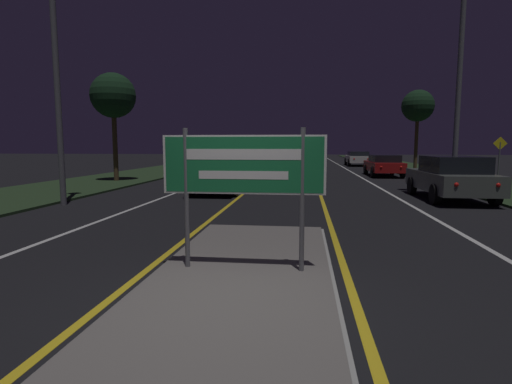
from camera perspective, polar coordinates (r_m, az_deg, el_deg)
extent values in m
plane|color=black|center=(4.87, -3.89, -16.01)|extent=(160.00, 160.00, 0.00)
cube|color=#999993|center=(5.92, -1.78, -11.55)|extent=(2.59, 6.35, 0.05)
cube|color=#66605B|center=(5.91, -1.78, -11.32)|extent=(2.47, 6.23, 0.10)
cube|color=#23381E|center=(26.58, -16.07, 2.45)|extent=(5.00, 100.00, 0.08)
cube|color=#23381E|center=(25.96, 26.34, 1.93)|extent=(5.00, 100.00, 0.08)
cube|color=gold|center=(29.56, 2.34, 3.04)|extent=(0.12, 70.00, 0.01)
cube|color=gold|center=(29.48, 8.11, 2.97)|extent=(0.12, 70.00, 0.01)
cube|color=silver|center=(29.90, -2.86, 3.08)|extent=(0.12, 70.00, 0.01)
cube|color=silver|center=(29.66, 13.37, 2.87)|extent=(0.12, 70.00, 0.01)
cube|color=silver|center=(30.55, -8.42, 3.09)|extent=(0.10, 70.00, 0.01)
cube|color=silver|center=(30.15, 19.05, 2.75)|extent=(0.10, 70.00, 0.01)
cylinder|color=#56565B|center=(5.86, -9.90, -0.93)|extent=(0.07, 0.07, 2.02)
cylinder|color=#56565B|center=(5.61, 6.63, -1.21)|extent=(0.07, 0.07, 2.02)
cube|color=#19703D|center=(5.63, -1.84, 3.93)|extent=(2.31, 0.04, 0.83)
cube|color=white|center=(5.61, -1.87, 3.92)|extent=(2.31, 0.00, 0.83)
cube|color=#19703D|center=(5.61, -1.87, 3.91)|extent=(2.24, 0.01, 0.78)
cube|color=white|center=(5.60, -1.88, 5.40)|extent=(1.62, 0.01, 0.15)
cube|color=white|center=(5.61, -1.87, 2.43)|extent=(1.27, 0.01, 0.12)
cylinder|color=#56565B|center=(14.12, -26.72, 16.72)|extent=(0.18, 0.18, 9.01)
cylinder|color=#56565B|center=(16.27, 27.10, 15.29)|extent=(0.18, 0.18, 9.03)
cube|color=#4C514C|center=(15.43, 25.93, 1.44)|extent=(1.87, 4.48, 0.64)
cube|color=black|center=(15.14, 26.37, 3.57)|extent=(1.64, 2.33, 0.54)
sphere|color=red|center=(13.15, 26.69, 0.95)|extent=(0.14, 0.14, 0.14)
sphere|color=red|center=(13.58, 31.29, 0.85)|extent=(0.14, 0.14, 0.14)
cylinder|color=black|center=(16.53, 21.38, 0.84)|extent=(0.22, 0.66, 0.66)
cylinder|color=black|center=(17.06, 27.21, 0.73)|extent=(0.22, 0.66, 0.66)
cylinder|color=black|center=(13.87, 24.23, -0.32)|extent=(0.22, 0.66, 0.66)
cylinder|color=black|center=(14.51, 30.99, -0.40)|extent=(0.22, 0.66, 0.66)
cube|color=maroon|center=(25.76, 17.73, 3.52)|extent=(1.75, 4.46, 0.56)
cube|color=black|center=(25.48, 17.88, 4.59)|extent=(1.54, 2.32, 0.43)
sphere|color=red|center=(23.49, 17.44, 3.42)|extent=(0.14, 0.14, 0.14)
sphere|color=red|center=(23.71, 20.02, 3.36)|extent=(0.14, 0.14, 0.14)
cylinder|color=black|center=(27.00, 15.42, 3.13)|extent=(0.22, 0.64, 0.64)
cylinder|color=black|center=(27.30, 18.89, 3.05)|extent=(0.22, 0.64, 0.64)
cylinder|color=black|center=(24.27, 16.38, 2.73)|extent=(0.22, 0.64, 0.64)
cylinder|color=black|center=(24.60, 20.21, 2.64)|extent=(0.22, 0.64, 0.64)
cube|color=silver|center=(38.20, 14.28, 4.61)|extent=(1.88, 4.76, 0.58)
cube|color=black|center=(37.91, 14.36, 5.33)|extent=(1.65, 2.48, 0.40)
sphere|color=red|center=(35.79, 13.84, 4.61)|extent=(0.14, 0.14, 0.14)
sphere|color=red|center=(35.95, 15.69, 4.56)|extent=(0.14, 0.14, 0.14)
cylinder|color=black|center=(39.58, 12.71, 4.30)|extent=(0.22, 0.69, 0.69)
cylinder|color=black|center=(39.80, 15.29, 4.24)|extent=(0.22, 0.69, 0.69)
cylinder|color=black|center=(36.64, 13.17, 4.11)|extent=(0.22, 0.69, 0.69)
cylinder|color=black|center=(36.88, 15.95, 4.04)|extent=(0.22, 0.69, 0.69)
cube|color=black|center=(16.00, -5.25, 2.24)|extent=(1.74, 4.10, 0.64)
cube|color=black|center=(16.21, -5.09, 4.39)|extent=(1.53, 2.13, 0.54)
sphere|color=white|center=(14.16, -9.11, 1.93)|extent=(0.14, 0.14, 0.14)
sphere|color=white|center=(13.91, -4.84, 1.91)|extent=(0.14, 0.14, 0.14)
cylinder|color=black|center=(15.01, -9.35, 0.66)|extent=(0.22, 0.65, 0.65)
cylinder|color=black|center=(14.63, -3.11, 0.58)|extent=(0.22, 0.65, 0.65)
cylinder|color=black|center=(17.45, -7.02, 1.53)|extent=(0.22, 0.65, 0.65)
cylinder|color=black|center=(17.13, -1.64, 1.48)|extent=(0.22, 0.65, 0.65)
cube|color=black|center=(27.80, -7.26, 4.03)|extent=(1.86, 4.71, 0.59)
cube|color=black|center=(28.05, -7.13, 5.21)|extent=(1.63, 2.45, 0.54)
sphere|color=white|center=(25.70, -9.78, 3.94)|extent=(0.14, 0.14, 0.14)
sphere|color=white|center=(25.40, -7.28, 3.95)|extent=(0.14, 0.14, 0.14)
cylinder|color=black|center=(26.65, -9.87, 3.23)|extent=(0.22, 0.64, 0.64)
cylinder|color=black|center=(26.19, -6.14, 3.23)|extent=(0.22, 0.64, 0.64)
cylinder|color=black|center=(29.45, -8.24, 3.58)|extent=(0.22, 0.64, 0.64)
cylinder|color=black|center=(29.04, -4.84, 3.58)|extent=(0.22, 0.64, 0.64)
cube|color=#4C514C|center=(39.76, 1.76, 4.97)|extent=(1.76, 4.60, 0.68)
cube|color=black|center=(40.03, 1.79, 5.83)|extent=(1.55, 2.39, 0.50)
sphere|color=white|center=(37.55, 0.61, 5.00)|extent=(0.14, 0.14, 0.14)
sphere|color=white|center=(37.45, 2.28, 4.99)|extent=(0.14, 0.14, 0.14)
cylinder|color=black|center=(38.45, 0.32, 4.41)|extent=(0.22, 0.72, 0.72)
cylinder|color=black|center=(38.29, 2.82, 4.40)|extent=(0.22, 0.72, 0.72)
cylinder|color=black|center=(41.27, 0.77, 4.57)|extent=(0.22, 0.72, 0.72)
cylinder|color=black|center=(41.13, 3.10, 4.55)|extent=(0.22, 0.72, 0.72)
cylinder|color=#56565B|center=(21.12, 31.37, 3.47)|extent=(0.06, 0.06, 1.94)
cube|color=yellow|center=(21.11, 31.52, 5.94)|extent=(0.60, 0.02, 0.60)
cylinder|color=#4C3823|center=(21.70, -19.49, 6.55)|extent=(0.24, 0.24, 3.79)
sphere|color=black|center=(21.84, -19.74, 12.85)|extent=(2.24, 2.24, 2.24)
cylinder|color=#4C3823|center=(30.38, 21.91, 6.62)|extent=(0.24, 0.24, 4.04)
sphere|color=black|center=(30.50, 22.12, 11.34)|extent=(2.19, 2.19, 2.19)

